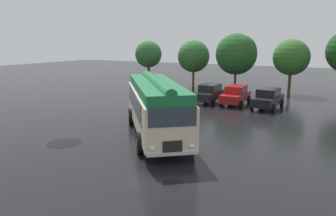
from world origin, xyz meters
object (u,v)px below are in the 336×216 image
car_near_left (210,93)px  car_mid_left (236,95)px  car_mid_right (268,98)px  vintage_bus (156,104)px

car_near_left → car_mid_left: size_ratio=1.00×
car_mid_left → car_mid_right: size_ratio=0.98×
car_mid_left → vintage_bus: bearing=-96.0°
car_mid_left → car_mid_right: (2.89, -0.41, 0.00)m
vintage_bus → car_mid_left: bearing=84.0°
car_near_left → car_mid_right: size_ratio=0.98×
car_near_left → car_mid_right: (5.33, -0.28, 0.00)m
car_near_left → car_mid_left: (2.44, 0.13, 0.00)m
vintage_bus → car_mid_right: 12.23m
car_mid_left → car_mid_right: bearing=-8.1°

